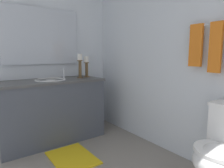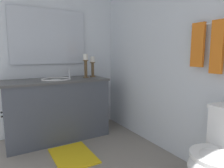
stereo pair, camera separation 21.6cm
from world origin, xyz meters
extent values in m
cube|color=silver|center=(0.00, 1.18, 1.23)|extent=(3.00, 0.04, 2.45)
cube|color=silver|center=(-1.50, 0.00, 1.23)|extent=(0.04, 2.37, 2.45)
cube|color=#474C56|center=(-1.18, 0.12, 0.40)|extent=(0.55, 1.34, 0.80)
cube|color=#4C4C4C|center=(-1.18, 0.12, 0.82)|extent=(0.58, 1.37, 0.03)
ellipsoid|color=white|center=(-1.18, 0.12, 0.79)|extent=(0.38, 0.30, 0.11)
torus|color=white|center=(-1.18, 0.12, 0.84)|extent=(0.40, 0.40, 0.02)
cylinder|color=silver|center=(-1.18, 0.31, 0.90)|extent=(0.02, 0.02, 0.14)
cube|color=silver|center=(-1.46, 0.12, 1.43)|extent=(0.02, 1.07, 0.78)
cylinder|color=brown|center=(-1.22, 0.69, 0.84)|extent=(0.09, 0.09, 0.01)
cylinder|color=brown|center=(-1.22, 0.69, 0.94)|extent=(0.04, 0.04, 0.21)
cylinder|color=brown|center=(-1.22, 0.69, 1.05)|extent=(0.08, 0.08, 0.01)
cylinder|color=white|center=(-1.22, 0.69, 1.10)|extent=(0.06, 0.06, 0.09)
cylinder|color=brown|center=(-1.17, 0.56, 0.84)|extent=(0.09, 0.09, 0.01)
cylinder|color=brown|center=(-1.17, 0.56, 0.96)|extent=(0.04, 0.04, 0.25)
cylinder|color=brown|center=(-1.17, 0.56, 1.09)|extent=(0.08, 0.08, 0.01)
cylinder|color=white|center=(-1.17, 0.56, 1.14)|extent=(0.06, 0.06, 0.09)
ellipsoid|color=white|center=(0.71, 0.83, 0.32)|extent=(0.38, 0.46, 0.24)
cylinder|color=white|center=(0.71, 0.83, 0.40)|extent=(0.39, 0.39, 0.03)
cylinder|color=silver|center=(0.48, 1.12, 1.45)|extent=(0.59, 0.02, 0.02)
cube|color=orange|center=(0.29, 1.11, 1.26)|extent=(0.13, 0.03, 0.42)
cube|color=orange|center=(0.48, 1.11, 1.23)|extent=(0.11, 0.03, 0.47)
cube|color=yellow|center=(-0.55, 0.12, 0.01)|extent=(0.60, 0.44, 0.02)
camera|label=1|loc=(1.42, -0.75, 1.17)|focal=31.89mm
camera|label=2|loc=(1.54, -0.57, 1.17)|focal=31.89mm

